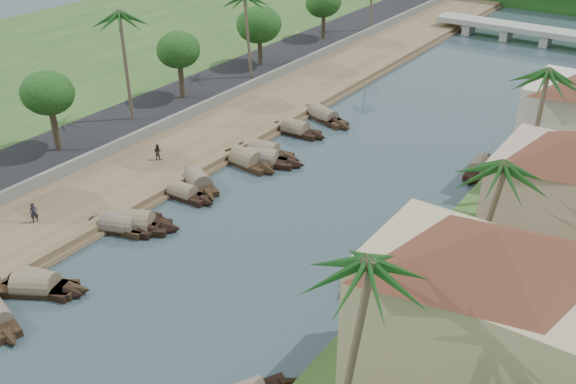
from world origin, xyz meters
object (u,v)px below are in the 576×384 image
Objects in this scene: bridge at (527,31)px; sampan_1 at (40,284)px; person_near at (34,213)px; building_near at (482,312)px.

bridge reaches higher than sampan_1.
person_near is at bearing 128.56° from sampan_1.
bridge is 3.79× the size of sampan_1.
sampan_1 is at bearing -96.28° from bridge.
person_near reaches higher than sampan_1.
building_near is at bearing -75.61° from bridge.
sampan_1 is (-8.90, -80.93, -1.31)m from bridge.
bridge is 81.43m from sampan_1.
building_near is 34.89m from person_near.
sampan_1 is at bearing -166.04° from building_near.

